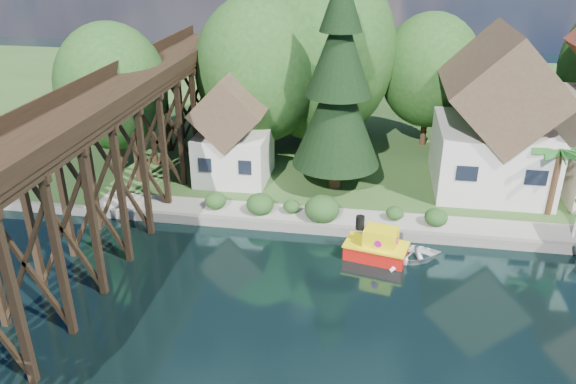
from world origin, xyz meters
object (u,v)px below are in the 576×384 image
(trestle_bridge, at_px, (105,158))
(palm_tree, at_px, (560,154))
(tugboat, at_px, (377,247))
(house_left, at_px, (496,123))
(shed, at_px, (233,135))
(boat_white_a, at_px, (408,253))
(conifer, at_px, (338,88))

(trestle_bridge, xyz_separation_m, palm_tree, (26.23, 6.86, -0.73))
(palm_tree, bearing_deg, tugboat, -149.30)
(house_left, height_order, palm_tree, house_left)
(shed, bearing_deg, palm_tree, -6.64)
(tugboat, xyz_separation_m, boat_white_a, (1.78, 0.21, -0.36))
(house_left, relative_size, tugboat, 2.88)
(palm_tree, distance_m, tugboat, 13.06)
(trestle_bridge, distance_m, palm_tree, 27.12)
(palm_tree, height_order, boat_white_a, palm_tree)
(conifer, bearing_deg, house_left, 10.41)
(house_left, distance_m, boat_white_a, 12.56)
(shed, bearing_deg, trestle_bridge, -118.19)
(trestle_bridge, bearing_deg, tugboat, 1.80)
(trestle_bridge, distance_m, shed, 10.69)
(palm_tree, bearing_deg, trestle_bridge, -165.35)
(tugboat, bearing_deg, house_left, 54.06)
(trestle_bridge, height_order, boat_white_a, trestle_bridge)
(palm_tree, bearing_deg, conifer, 171.70)
(shed, distance_m, conifer, 8.33)
(conifer, bearing_deg, trestle_bridge, -144.36)
(conifer, height_order, palm_tree, conifer)
(palm_tree, xyz_separation_m, tugboat, (-10.73, -6.37, -3.86))
(shed, distance_m, palm_tree, 21.39)
(trestle_bridge, bearing_deg, conifer, 35.64)
(trestle_bridge, height_order, palm_tree, trestle_bridge)
(trestle_bridge, xyz_separation_m, tugboat, (15.50, 0.49, -4.59))
(house_left, xyz_separation_m, tugboat, (-7.50, -10.34, -4.38))
(trestle_bridge, relative_size, house_left, 4.01)
(house_left, xyz_separation_m, conifer, (-10.62, -1.95, 2.52))
(shed, relative_size, palm_tree, 1.66)
(shed, relative_size, tugboat, 2.05)
(shed, bearing_deg, tugboat, -40.09)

